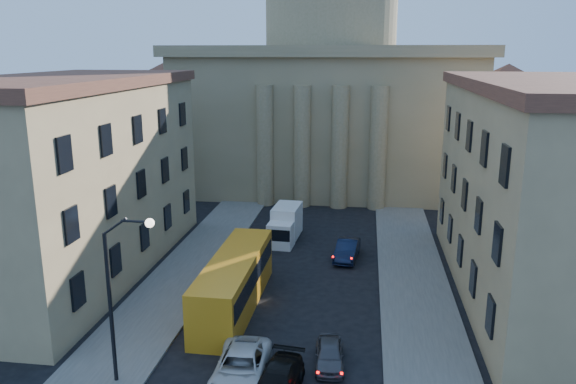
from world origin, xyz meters
TOP-DOWN VIEW (x-y plane):
  - sidewalk_left at (-8.50, 18.00)m, footprint 5.00×60.00m
  - sidewalk_right at (8.50, 18.00)m, footprint 5.00×60.00m
  - church at (0.00, 55.47)m, footprint 68.02×28.76m
  - building_left at (-17.00, 22.00)m, footprint 11.60×26.60m
  - building_right at (17.00, 22.00)m, footprint 11.60×26.60m
  - street_lamp at (-6.97, 8.00)m, footprint 2.62×0.44m
  - car_left_mid at (-1.22, 8.98)m, footprint 2.79×5.75m
  - car_right_mid at (0.80, 7.90)m, footprint 2.59×5.20m
  - car_right_far at (3.15, 11.13)m, footprint 1.77×3.87m
  - car_right_distant at (3.50, 27.26)m, footprint 2.14×4.86m
  - city_bus at (-3.50, 17.34)m, footprint 2.96×12.27m
  - box_truck at (-2.13, 31.04)m, footprint 2.52×5.61m

SIDE VIEW (x-z plane):
  - sidewalk_left at x=-8.50m, z-range 0.00..0.15m
  - sidewalk_right at x=8.50m, z-range 0.00..0.15m
  - car_right_far at x=3.15m, z-range 0.00..1.28m
  - car_right_mid at x=0.80m, z-range 0.00..1.45m
  - car_right_distant at x=3.50m, z-range 0.00..1.55m
  - car_left_mid at x=-1.22m, z-range 0.00..1.57m
  - box_truck at x=-2.13m, z-range -0.08..2.93m
  - city_bus at x=-3.50m, z-range 0.13..3.58m
  - street_lamp at x=-6.97m, z-range 0.87..9.70m
  - building_left at x=-17.00m, z-range 0.07..14.77m
  - building_right at x=17.00m, z-range 0.07..14.77m
  - church at x=0.00m, z-range -6.42..30.18m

